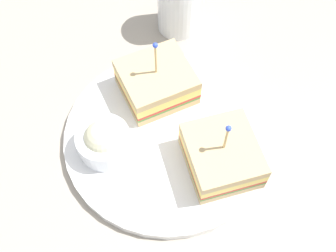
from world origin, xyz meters
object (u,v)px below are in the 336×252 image
(plate, at_px, (168,136))
(drink_glass, at_px, (179,5))
(coleslaw_bowl, at_px, (104,141))
(sandwich_half_back, at_px, (157,82))
(sandwich_half_front, at_px, (222,156))

(plate, xyz_separation_m, drink_glass, (-0.13, -0.17, 0.04))
(coleslaw_bowl, bearing_deg, sandwich_half_back, -159.96)
(sandwich_half_front, relative_size, drink_glass, 1.13)
(plate, distance_m, drink_glass, 0.21)
(plate, height_order, sandwich_half_back, sandwich_half_back)
(plate, height_order, sandwich_half_front, sandwich_half_front)
(sandwich_half_front, bearing_deg, sandwich_half_back, -87.52)
(plate, distance_m, sandwich_half_back, 0.08)
(sandwich_half_front, relative_size, coleslaw_bowl, 1.64)
(sandwich_half_front, bearing_deg, plate, -67.46)
(sandwich_half_front, distance_m, drink_glass, 0.26)
(sandwich_half_front, xyz_separation_m, sandwich_half_back, (0.01, -0.14, 0.00))
(sandwich_half_back, relative_size, drink_glass, 1.05)
(plate, xyz_separation_m, sandwich_half_front, (-0.03, 0.08, 0.03))
(drink_glass, bearing_deg, sandwich_half_back, 43.51)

